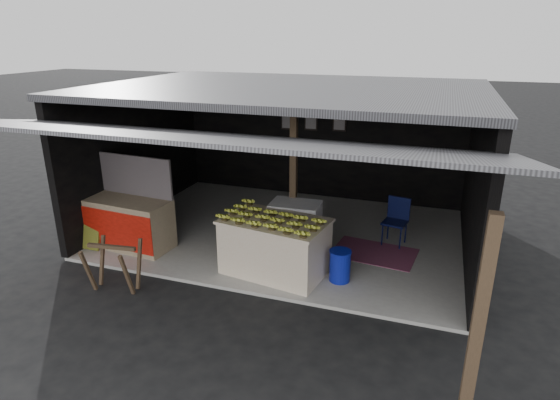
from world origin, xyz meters
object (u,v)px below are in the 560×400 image
at_px(banana_table, 275,246).
at_px(white_crate, 295,228).
at_px(water_barrel, 340,266).
at_px(neighbor_stall, 129,221).
at_px(sawhorse, 113,262).
at_px(plastic_chair, 397,217).

bearing_deg(banana_table, white_crate, 91.80).
xyz_separation_m(banana_table, water_barrel, (1.11, 0.07, -0.23)).
relative_size(neighbor_stall, sawhorse, 2.12).
xyz_separation_m(white_crate, water_barrel, (1.01, -0.76, -0.24)).
distance_m(banana_table, water_barrel, 1.14).
relative_size(white_crate, neighbor_stall, 0.58).
height_order(banana_table, sawhorse, banana_table).
bearing_deg(neighbor_stall, plastic_chair, 24.81).
height_order(white_crate, water_barrel, white_crate).
relative_size(banana_table, sawhorse, 2.31).
distance_m(white_crate, neighbor_stall, 3.19).
bearing_deg(plastic_chair, banana_table, -122.67).
distance_m(neighbor_stall, sawhorse, 1.60).
xyz_separation_m(sawhorse, plastic_chair, (4.09, 3.22, 0.09)).
relative_size(neighbor_stall, plastic_chair, 1.88).
xyz_separation_m(white_crate, neighbor_stall, (-3.10, -0.74, 0.02)).
bearing_deg(water_barrel, white_crate, 143.12).
height_order(white_crate, sawhorse, white_crate).
xyz_separation_m(neighbor_stall, sawhorse, (0.73, -1.42, -0.07)).
bearing_deg(plastic_chair, sawhorse, -130.57).
distance_m(neighbor_stall, plastic_chair, 5.15).
bearing_deg(banana_table, water_barrel, 12.32).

